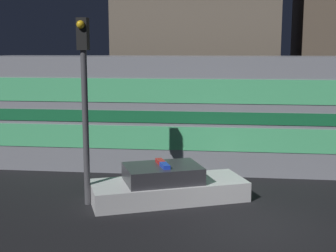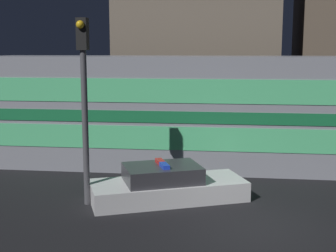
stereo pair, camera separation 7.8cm
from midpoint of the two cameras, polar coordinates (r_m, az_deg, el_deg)
ground_plane at (r=12.66m, az=10.03°, el=-12.02°), size 120.00×120.00×0.00m
train at (r=18.37m, az=-0.18°, el=1.79°), size 14.05×3.09×4.31m
police_car at (r=14.43m, az=-0.28°, el=-7.31°), size 5.02×3.41×1.21m
traffic_light_corner at (r=13.69m, az=-10.31°, el=4.01°), size 0.30×0.46×5.45m
building_left at (r=24.10m, az=3.32°, el=10.00°), size 7.99×4.07×9.68m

